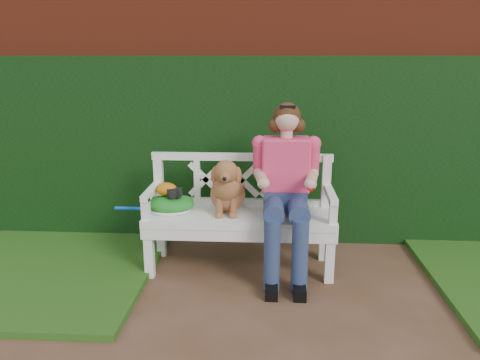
{
  "coord_description": "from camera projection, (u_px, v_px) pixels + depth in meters",
  "views": [
    {
      "loc": [
        -0.18,
        -2.55,
        1.68
      ],
      "look_at": [
        -0.4,
        1.01,
        0.75
      ],
      "focal_mm": 35.0,
      "sensor_mm": 36.0,
      "label": 1
    }
  ],
  "objects": [
    {
      "name": "ground",
      "position": [
        295.0,
        340.0,
        2.88
      ],
      "size": [
        60.0,
        60.0,
        0.0
      ],
      "primitive_type": "plane",
      "color": "#4D2F1B"
    },
    {
      "name": "brick_wall",
      "position": [
        288.0,
        121.0,
        4.43
      ],
      "size": [
        10.0,
        0.3,
        2.2
      ],
      "primitive_type": "cube",
      "color": "maroon",
      "rests_on": "ground"
    },
    {
      "name": "ivy_hedge",
      "position": [
        288.0,
        152.0,
        4.28
      ],
      "size": [
        10.0,
        0.18,
        1.7
      ],
      "primitive_type": "cube",
      "color": "#133910",
      "rests_on": "ground"
    },
    {
      "name": "garden_bench",
      "position": [
        240.0,
        240.0,
        3.81
      ],
      "size": [
        1.64,
        0.79,
        0.48
      ],
      "primitive_type": null,
      "rotation": [
        0.0,
        0.0,
        0.13
      ],
      "color": "white",
      "rests_on": "ground"
    },
    {
      "name": "seated_woman",
      "position": [
        285.0,
        193.0,
        3.67
      ],
      "size": [
        0.62,
        0.79,
        1.31
      ],
      "primitive_type": null,
      "rotation": [
        0.0,
        0.0,
        0.1
      ],
      "color": "#F85C76",
      "rests_on": "ground"
    },
    {
      "name": "dog",
      "position": [
        227.0,
        185.0,
        3.71
      ],
      "size": [
        0.42,
        0.49,
        0.46
      ],
      "primitive_type": null,
      "rotation": [
        0.0,
        0.0,
        0.33
      ],
      "color": "#A9742B",
      "rests_on": "garden_bench"
    },
    {
      "name": "tennis_racket",
      "position": [
        166.0,
        209.0,
        3.78
      ],
      "size": [
        0.7,
        0.41,
        0.03
      ],
      "primitive_type": null,
      "rotation": [
        0.0,
        0.0,
        0.23
      ],
      "color": "white",
      "rests_on": "garden_bench"
    },
    {
      "name": "green_bag",
      "position": [
        171.0,
        203.0,
        3.77
      ],
      "size": [
        0.39,
        0.31,
        0.13
      ],
      "primitive_type": null,
      "rotation": [
        0.0,
        0.0,
        -0.02
      ],
      "color": "#1E7516",
      "rests_on": "garden_bench"
    },
    {
      "name": "camera_item",
      "position": [
        175.0,
        192.0,
        3.72
      ],
      "size": [
        0.11,
        0.09,
        0.07
      ],
      "primitive_type": "cube",
      "rotation": [
        0.0,
        0.0,
        -0.11
      ],
      "color": "black",
      "rests_on": "green_bag"
    },
    {
      "name": "baseball_glove",
      "position": [
        167.0,
        189.0,
        3.74
      ],
      "size": [
        0.2,
        0.18,
        0.11
      ],
      "primitive_type": "ellipsoid",
      "rotation": [
        0.0,
        0.0,
        -0.42
      ],
      "color": "#BD6A0D",
      "rests_on": "green_bag"
    }
  ]
}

